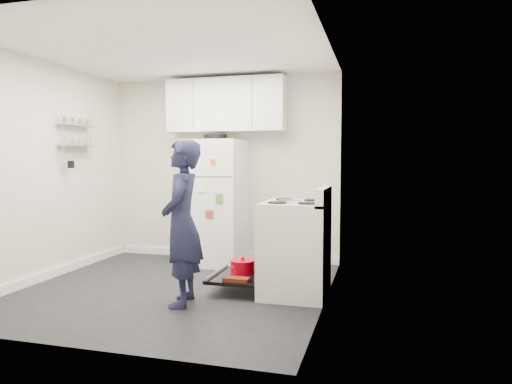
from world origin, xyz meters
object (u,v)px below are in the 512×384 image
(open_oven_door, at_px, (241,272))
(refrigerator, at_px, (215,202))
(electric_range, at_px, (294,249))
(person, at_px, (182,223))

(open_oven_door, distance_m, refrigerator, 1.42)
(electric_range, xyz_separation_m, person, (-0.96, -0.60, 0.31))
(electric_range, relative_size, person, 0.70)
(electric_range, height_order, open_oven_door, electric_range)
(refrigerator, bearing_deg, electric_range, -41.19)
(refrigerator, bearing_deg, person, -80.25)
(refrigerator, distance_m, person, 1.73)
(electric_range, relative_size, open_oven_door, 1.57)
(open_oven_door, height_order, person, person)
(open_oven_door, xyz_separation_m, refrigerator, (-0.67, 1.07, 0.64))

